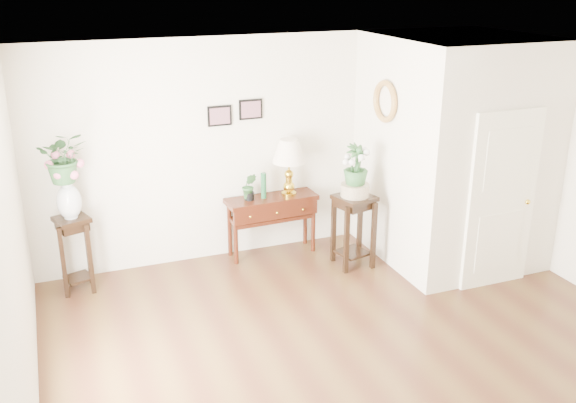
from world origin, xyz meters
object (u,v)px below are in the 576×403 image
plant_stand_b (353,231)px  console_table (272,225)px  table_lamp (289,169)px  plant_stand_a (76,254)px

plant_stand_b → console_table: bearing=140.7°
plant_stand_b → table_lamp: bearing=131.1°
plant_stand_a → plant_stand_b: size_ratio=0.98×
console_table → plant_stand_a: plant_stand_a is taller
console_table → plant_stand_a: bearing=-179.1°
table_lamp → plant_stand_a: table_lamp is taller
console_table → plant_stand_a: size_ratio=1.30×
plant_stand_a → plant_stand_b: 3.33m
console_table → table_lamp: (0.24, 0.00, 0.74)m
table_lamp → plant_stand_a: 2.78m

